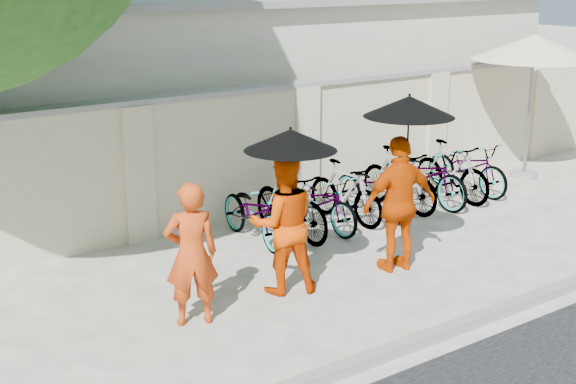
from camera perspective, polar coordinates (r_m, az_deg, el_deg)
ground at (r=9.96m, az=2.70°, el=-7.17°), size 80.00×80.00×0.00m
kerb at (r=8.79m, az=9.73°, el=-10.24°), size 40.00×0.16×0.12m
compound_wall at (r=12.68m, az=-2.70°, el=2.67°), size 20.00×0.30×2.00m
building_behind at (r=16.28m, az=-7.16°, el=7.67°), size 14.00×6.00×3.20m
monk_left at (r=8.92m, az=-6.90°, el=-4.40°), size 0.70×0.57×1.64m
monk_center at (r=9.71m, az=-0.34°, el=-2.28°), size 1.03×0.92×1.74m
parasol_center at (r=9.40m, az=0.18°, el=3.73°), size 1.11×1.11×1.06m
monk_right at (r=10.49m, az=7.94°, el=-0.85°), size 1.12×0.64×1.80m
parasol_right at (r=10.16m, az=8.61°, el=6.04°), size 1.15×1.15×1.30m
patio_umbrella at (r=15.46m, az=17.09°, el=9.71°), size 2.71×2.71×2.68m
bike_0 at (r=11.56m, az=-2.44°, el=-1.44°), size 0.72×1.77×0.91m
bike_1 at (r=11.75m, az=0.20°, el=-0.83°), size 0.53×1.72×1.03m
bike_2 at (r=12.12m, az=2.28°, el=-0.72°), size 0.69×1.68×0.87m
bike_3 at (r=12.50m, az=4.12°, el=-0.01°), size 0.57×1.63×0.96m
bike_4 at (r=12.87m, az=6.04°, el=0.23°), size 0.65×1.71×0.88m
bike_5 at (r=13.21m, az=7.90°, el=0.91°), size 0.52×1.72×1.03m
bike_6 at (r=13.59m, az=9.68°, el=1.17°), size 0.73×1.91×0.99m
bike_7 at (r=13.93m, az=11.55°, el=1.47°), size 0.50×1.68×1.01m
bike_8 at (r=14.44m, az=12.65°, el=1.75°), size 0.67×1.78×0.93m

